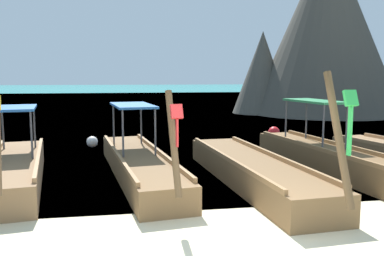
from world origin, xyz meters
TOP-DOWN VIEW (x-y plane):
  - sea_water at (0.00, 62.22)m, footprint 120.00×120.00m
  - longtail_boat_yellow_ribbon at (-4.16, 4.79)m, footprint 2.02×6.04m
  - longtail_boat_red_ribbon at (-1.24, 5.13)m, footprint 2.09×7.33m
  - longtail_boat_green_ribbon at (1.42, 3.96)m, footprint 1.81×7.19m
  - longtail_boat_violet_ribbon at (3.88, 4.80)m, footprint 1.81×7.13m
  - karst_rock at (11.81, 21.36)m, footprint 11.26×10.15m
  - mooring_buoy_near at (-2.76, 9.75)m, footprint 0.41×0.41m
  - mooring_buoy_far at (4.56, 10.79)m, footprint 0.49×0.49m

SIDE VIEW (x-z plane):
  - sea_water at x=0.00m, z-range 0.00..0.00m
  - mooring_buoy_near at x=-2.76m, z-range 0.00..0.41m
  - mooring_buoy_far at x=4.56m, z-range 0.00..0.49m
  - longtail_boat_green_ribbon at x=1.42m, z-range -1.02..1.64m
  - longtail_boat_red_ribbon at x=-1.24m, z-range -0.83..1.51m
  - longtail_boat_yellow_ribbon at x=-4.16m, z-range -1.01..1.75m
  - longtail_boat_violet_ribbon at x=3.88m, z-range -0.90..1.66m
  - karst_rock at x=11.81m, z-range -0.20..11.86m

